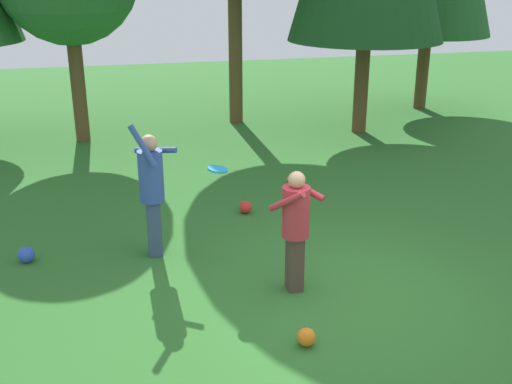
# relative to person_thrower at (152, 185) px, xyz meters

# --- Properties ---
(ground_plane) EXTENTS (40.00, 40.00, 0.00)m
(ground_plane) POSITION_rel_person_thrower_xyz_m (2.09, -1.70, -1.06)
(ground_plane) COLOR #2D6B28
(person_thrower) EXTENTS (0.67, 0.66, 1.95)m
(person_thrower) POSITION_rel_person_thrower_xyz_m (0.00, 0.00, 0.00)
(person_thrower) COLOR #38476B
(person_thrower) RESTS_ON ground_plane
(person_catcher) EXTENTS (0.70, 0.71, 1.58)m
(person_catcher) POSITION_rel_person_thrower_xyz_m (1.62, -1.44, -0.13)
(person_catcher) COLOR #4C382D
(person_catcher) RESTS_ON ground_plane
(frisbee) EXTENTS (0.34, 0.34, 0.06)m
(frisbee) POSITION_rel_person_thrower_xyz_m (0.84, -0.46, 0.30)
(frisbee) COLOR #2393D1
(ball_red) EXTENTS (0.21, 0.21, 0.21)m
(ball_red) POSITION_rel_person_thrower_xyz_m (1.60, 1.20, -0.95)
(ball_red) COLOR red
(ball_red) RESTS_ON ground_plane
(ball_orange) EXTENTS (0.20, 0.20, 0.20)m
(ball_orange) POSITION_rel_person_thrower_xyz_m (1.37, -2.65, -0.95)
(ball_orange) COLOR orange
(ball_orange) RESTS_ON ground_plane
(ball_blue) EXTENTS (0.23, 0.23, 0.23)m
(ball_blue) POSITION_rel_person_thrower_xyz_m (-1.76, 0.19, -0.94)
(ball_blue) COLOR blue
(ball_blue) RESTS_ON ground_plane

